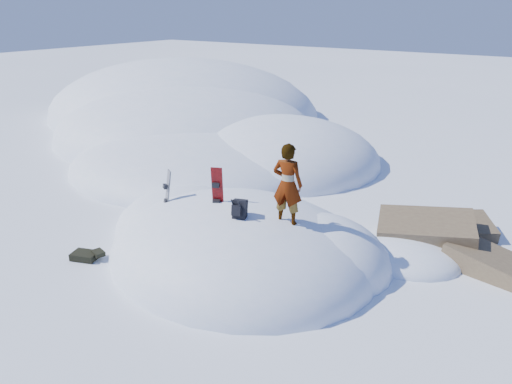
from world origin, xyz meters
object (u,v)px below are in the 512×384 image
Objects in this scene: snowboard_red at (217,195)px; person at (288,185)px; snowboard_dark at (167,195)px; backpack at (239,209)px.

person is (1.87, 0.18, 0.61)m from snowboard_red.
person is at bearing -17.89° from snowboard_red.
backpack is at bearing 26.04° from snowboard_dark.
person is at bearing 37.20° from snowboard_dark.
snowboard_red is 2.88× the size of backpack.
snowboard_red is at bearing 36.85° from snowboard_dark.
snowboard_red is at bearing -4.41° from person.
snowboard_dark is at bearing 161.47° from snowboard_red.
backpack is (2.55, -0.26, 0.30)m from snowboard_dark.
person is (3.46, 0.32, 0.91)m from snowboard_dark.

